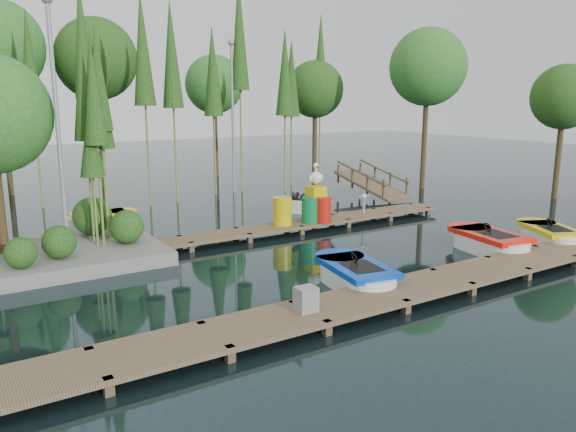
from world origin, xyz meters
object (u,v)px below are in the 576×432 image
yellow_barrel (282,211)px  boat_blue (356,276)px  boat_yellow_far (100,220)px  utility_cabinet (306,299)px  island (23,151)px  boat_red (489,243)px  drum_cluster (317,204)px

yellow_barrel → boat_blue: bearing=-103.6°
boat_blue → boat_yellow_far: boat_yellow_far is taller
utility_cabinet → yellow_barrel: size_ratio=0.54×
island → boat_red: (11.93, -6.14, -2.90)m
boat_blue → utility_cabinet: (-2.40, -1.32, 0.29)m
island → drum_cluster: (9.19, -0.95, -2.27)m
boat_yellow_far → utility_cabinet: bearing=-62.3°
boat_blue → drum_cluster: (2.73, 5.52, 0.63)m
utility_cabinet → drum_cluster: size_ratio=0.25×
utility_cabinet → yellow_barrel: (3.77, 7.00, 0.22)m
boat_yellow_far → yellow_barrel: size_ratio=2.60×
boat_blue → utility_cabinet: 2.75m
boat_red → drum_cluster: 5.90m
island → boat_yellow_far: size_ratio=2.67×
island → boat_blue: (6.46, -6.47, -2.91)m
drum_cluster → utility_cabinet: bearing=-126.8°
island → boat_yellow_far: (2.78, 3.61, -2.92)m
yellow_barrel → boat_red: bearing=-52.6°
drum_cluster → yellow_barrel: bearing=173.4°
island → yellow_barrel: bearing=-5.8°
island → boat_yellow_far: 5.41m
boat_red → yellow_barrel: (-4.09, 5.35, 0.50)m
boat_red → drum_cluster: drum_cluster is taller
island → utility_cabinet: island is taller
boat_red → yellow_barrel: bearing=135.7°
boat_blue → yellow_barrel: (1.37, 5.68, 0.51)m
boat_blue → boat_red: boat_red is taller
island → boat_blue: 9.59m
island → drum_cluster: island is taller
boat_yellow_far → utility_cabinet: 11.48m
island → boat_red: island is taller
yellow_barrel → utility_cabinet: bearing=-118.3°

